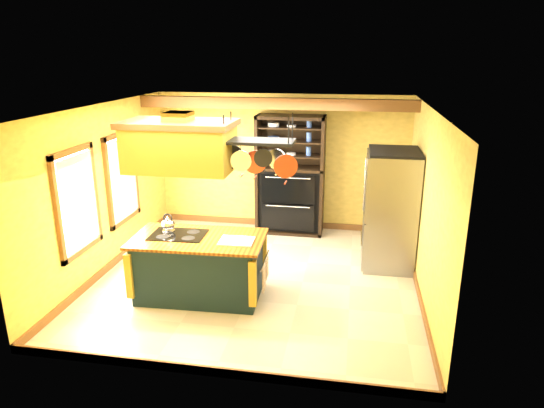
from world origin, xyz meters
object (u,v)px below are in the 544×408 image
(kitchen_island, at_px, (200,266))
(pot_rack, at_px, (260,151))
(hutch, at_px, (290,188))
(refrigerator, at_px, (390,212))
(range_hood, at_px, (180,145))

(kitchen_island, xyz_separation_m, pot_rack, (0.91, -0.00, 1.74))
(kitchen_island, distance_m, hutch, 3.11)
(hutch, bearing_deg, refrigerator, -35.67)
(range_hood, bearing_deg, kitchen_island, 0.19)
(range_hood, xyz_separation_m, hutch, (1.13, 2.94, -1.36))
(range_hood, relative_size, hutch, 0.65)
(refrigerator, bearing_deg, kitchen_island, -149.81)
(refrigerator, xyz_separation_m, hutch, (-1.84, 1.32, -0.04))
(range_hood, distance_m, refrigerator, 3.63)
(pot_rack, relative_size, hutch, 0.44)
(kitchen_island, height_order, pot_rack, pot_rack)
(kitchen_island, height_order, range_hood, range_hood)
(kitchen_island, relative_size, refrigerator, 1.00)
(pot_rack, bearing_deg, kitchen_island, 179.96)
(kitchen_island, xyz_separation_m, range_hood, (-0.20, -0.00, 1.79))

